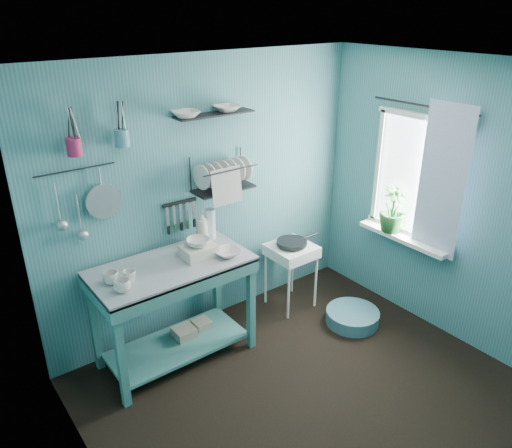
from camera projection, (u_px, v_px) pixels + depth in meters
floor at (316, 400)px, 3.92m from camera, size 3.20×3.20×0.00m
ceiling at (337, 70)px, 2.90m from camera, size 3.20×3.20×0.00m
wall_back at (208, 197)px, 4.50m from camera, size 3.20×0.00×3.20m
wall_left at (97, 349)px, 2.53m from camera, size 0.00×3.00×3.00m
wall_right at (459, 207)px, 4.29m from camera, size 0.00×3.00×3.00m
work_counter at (175, 312)px, 4.22m from camera, size 1.31×0.68×0.92m
mug_left at (122, 286)px, 3.63m from camera, size 0.12×0.12×0.10m
mug_mid at (130, 276)px, 3.76m from camera, size 0.14×0.14×0.09m
mug_right at (111, 278)px, 3.74m from camera, size 0.17×0.17×0.10m
wash_tub at (199, 251)px, 4.13m from camera, size 0.28×0.22×0.10m
tub_bowl at (198, 242)px, 4.10m from camera, size 0.20×0.19×0.06m
soap_bottle at (202, 226)px, 4.35m from camera, size 0.11×0.12×0.30m
water_bottle at (210, 224)px, 4.42m from camera, size 0.09×0.09×0.28m
counter_bowl at (227, 253)px, 4.16m from camera, size 0.22×0.22×0.05m
hotplate_stand at (291, 276)px, 5.03m from camera, size 0.49×0.49×0.67m
frying_pan at (292, 242)px, 4.88m from camera, size 0.30×0.30×0.03m
knife_strip at (180, 203)px, 4.30m from camera, size 0.32×0.03×0.03m
dish_rack at (223, 173)px, 4.35m from camera, size 0.57×0.30×0.32m
upper_shelf at (215, 114)px, 4.14m from camera, size 0.71×0.20×0.01m
shelf_bowl_left at (186, 116)px, 3.98m from camera, size 0.25×0.25×0.05m
shelf_bowl_right at (227, 102)px, 4.17m from camera, size 0.22×0.22×0.05m
utensil_cup_magenta at (74, 147)px, 3.54m from camera, size 0.11×0.11×0.13m
utensil_cup_teal at (122, 138)px, 3.74m from camera, size 0.11×0.11×0.13m
colander at (103, 201)px, 3.85m from camera, size 0.28×0.03×0.28m
ladle_outer at (57, 203)px, 3.64m from camera, size 0.01×0.01×0.30m
ladle_inner at (79, 214)px, 3.77m from camera, size 0.01×0.01×0.30m
hook_rail at (75, 170)px, 3.65m from camera, size 0.60×0.01×0.01m
window_glass at (417, 177)px, 4.55m from camera, size 0.00×1.10×1.10m
windowsill at (403, 238)px, 4.74m from camera, size 0.16×0.95×0.04m
curtain at (442, 182)px, 4.27m from camera, size 0.00×1.35×1.35m
curtain_rod at (423, 106)px, 4.26m from camera, size 0.02×1.05×0.02m
potted_plant at (393, 209)px, 4.74m from camera, size 0.28×0.28×0.45m
storage_tin_large at (185, 339)px, 4.45m from camera, size 0.18×0.18×0.22m
storage_tin_small at (202, 330)px, 4.59m from camera, size 0.15×0.15×0.20m
floor_basin at (352, 317)px, 4.84m from camera, size 0.51×0.51×0.13m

